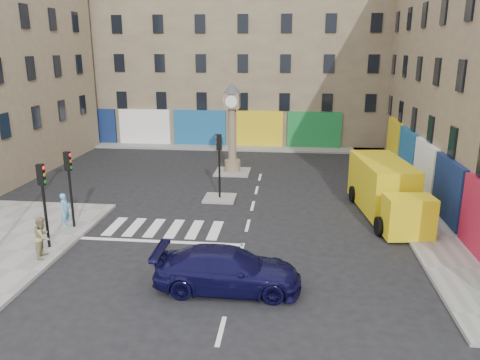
% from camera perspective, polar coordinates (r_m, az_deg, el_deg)
% --- Properties ---
extents(ground, '(120.00, 120.00, 0.00)m').
position_cam_1_polar(ground, '(19.57, -0.15, -9.85)').
color(ground, black).
rests_on(ground, ground).
extents(sidewalk_right, '(2.60, 30.00, 0.15)m').
position_cam_1_polar(sidewalk_right, '(29.56, 19.12, -1.58)').
color(sidewalk_right, gray).
rests_on(sidewalk_right, ground).
extents(sidewalk_far, '(32.00, 2.40, 0.15)m').
position_cam_1_polar(sidewalk_far, '(41.04, -2.28, 4.01)').
color(sidewalk_far, gray).
rests_on(sidewalk_far, ground).
extents(island_near, '(1.80, 1.80, 0.12)m').
position_cam_1_polar(island_near, '(27.17, -2.48, -2.23)').
color(island_near, gray).
rests_on(island_near, ground).
extents(island_far, '(2.40, 2.40, 0.12)m').
position_cam_1_polar(island_far, '(32.87, -0.92, 1.00)').
color(island_far, gray).
rests_on(island_far, ground).
extents(building_far, '(32.00, 10.00, 17.00)m').
position_cam_1_polar(building_far, '(45.92, -1.30, 15.86)').
color(building_far, '#827357').
rests_on(building_far, ground).
extents(traffic_light_left_near, '(0.28, 0.22, 3.70)m').
position_cam_1_polar(traffic_light_left_near, '(21.30, -22.88, -1.42)').
color(traffic_light_left_near, black).
rests_on(traffic_light_left_near, sidewalk_left).
extents(traffic_light_left_far, '(0.28, 0.22, 3.70)m').
position_cam_1_polar(traffic_light_left_far, '(23.34, -20.10, 0.31)').
color(traffic_light_left_far, black).
rests_on(traffic_light_left_far, sidewalk_left).
extents(traffic_light_island, '(0.28, 0.22, 3.70)m').
position_cam_1_polar(traffic_light_island, '(26.50, -2.55, 2.98)').
color(traffic_light_island, black).
rests_on(traffic_light_island, island_near).
extents(clock_pillar, '(1.20, 1.20, 6.10)m').
position_cam_1_polar(clock_pillar, '(32.15, -0.95, 7.01)').
color(clock_pillar, '#867757').
rests_on(clock_pillar, island_far).
extents(navy_sedan, '(5.34, 2.22, 1.54)m').
position_cam_1_polar(navy_sedan, '(17.17, -1.52, -10.86)').
color(navy_sedan, black).
rests_on(navy_sedan, ground).
extents(yellow_van, '(3.24, 7.70, 2.72)m').
position_cam_1_polar(yellow_van, '(25.51, 17.37, -1.13)').
color(yellow_van, yellow).
rests_on(yellow_van, ground).
extents(pedestrian_blue, '(0.42, 0.62, 1.64)m').
position_cam_1_polar(pedestrian_blue, '(24.04, -20.53, -3.42)').
color(pedestrian_blue, '#5CA1D3').
rests_on(pedestrian_blue, sidewalk_left).
extents(pedestrian_tan, '(0.78, 0.94, 1.74)m').
position_cam_1_polar(pedestrian_tan, '(20.89, -22.92, -6.41)').
color(pedestrian_tan, '#918459').
rests_on(pedestrian_tan, sidewalk_left).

